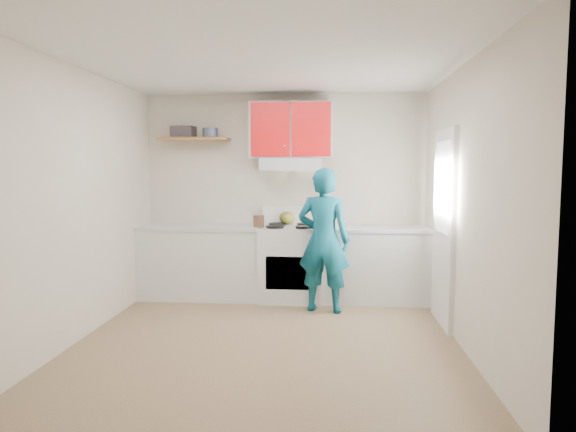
# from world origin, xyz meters

# --- Properties ---
(floor) EXTENTS (3.80, 3.80, 0.00)m
(floor) POSITION_xyz_m (0.00, 0.00, 0.00)
(floor) COLOR brown
(floor) RESTS_ON ground
(ceiling) EXTENTS (3.60, 3.80, 0.04)m
(ceiling) POSITION_xyz_m (0.00, 0.00, 2.60)
(ceiling) COLOR white
(ceiling) RESTS_ON floor
(back_wall) EXTENTS (3.60, 0.04, 2.60)m
(back_wall) POSITION_xyz_m (0.00, 1.90, 1.30)
(back_wall) COLOR beige
(back_wall) RESTS_ON floor
(front_wall) EXTENTS (3.60, 0.04, 2.60)m
(front_wall) POSITION_xyz_m (0.00, -1.90, 1.30)
(front_wall) COLOR beige
(front_wall) RESTS_ON floor
(left_wall) EXTENTS (0.04, 3.80, 2.60)m
(left_wall) POSITION_xyz_m (-1.80, 0.00, 1.30)
(left_wall) COLOR beige
(left_wall) RESTS_ON floor
(right_wall) EXTENTS (0.04, 3.80, 2.60)m
(right_wall) POSITION_xyz_m (1.80, 0.00, 1.30)
(right_wall) COLOR beige
(right_wall) RESTS_ON floor
(door) EXTENTS (0.05, 0.85, 2.05)m
(door) POSITION_xyz_m (1.78, 0.70, 1.02)
(door) COLOR white
(door) RESTS_ON floor
(door_glass) EXTENTS (0.01, 0.55, 0.95)m
(door_glass) POSITION_xyz_m (1.75, 0.70, 1.45)
(door_glass) COLOR white
(door_glass) RESTS_ON door
(counter_left) EXTENTS (1.52, 0.60, 0.90)m
(counter_left) POSITION_xyz_m (-1.04, 1.60, 0.45)
(counter_left) COLOR silver
(counter_left) RESTS_ON floor
(counter_right) EXTENTS (1.32, 0.60, 0.90)m
(counter_right) POSITION_xyz_m (1.14, 1.60, 0.45)
(counter_right) COLOR silver
(counter_right) RESTS_ON floor
(stove) EXTENTS (0.76, 0.65, 0.92)m
(stove) POSITION_xyz_m (0.10, 1.57, 0.46)
(stove) COLOR white
(stove) RESTS_ON floor
(range_hood) EXTENTS (0.76, 0.44, 0.15)m
(range_hood) POSITION_xyz_m (0.10, 1.68, 1.70)
(range_hood) COLOR silver
(range_hood) RESTS_ON back_wall
(upper_cabinets) EXTENTS (1.02, 0.33, 0.70)m
(upper_cabinets) POSITION_xyz_m (0.10, 1.73, 2.12)
(upper_cabinets) COLOR red
(upper_cabinets) RESTS_ON back_wall
(shelf) EXTENTS (0.90, 0.30, 0.04)m
(shelf) POSITION_xyz_m (-1.15, 1.75, 2.02)
(shelf) COLOR brown
(shelf) RESTS_ON back_wall
(books) EXTENTS (0.31, 0.23, 0.15)m
(books) POSITION_xyz_m (-1.30, 1.78, 2.11)
(books) COLOR #393234
(books) RESTS_ON shelf
(tin) EXTENTS (0.23, 0.23, 0.12)m
(tin) POSITION_xyz_m (-0.94, 1.72, 2.10)
(tin) COLOR #333D4C
(tin) RESTS_ON shelf
(kettle) EXTENTS (0.23, 0.23, 0.18)m
(kettle) POSITION_xyz_m (0.04, 1.83, 1.01)
(kettle) COLOR olive
(kettle) RESTS_ON stove
(crock) EXTENTS (0.15, 0.15, 0.17)m
(crock) POSITION_xyz_m (-0.29, 1.50, 0.98)
(crock) COLOR #4C2F21
(crock) RESTS_ON counter_left
(cutting_board) EXTENTS (0.35, 0.30, 0.02)m
(cutting_board) POSITION_xyz_m (0.78, 1.59, 0.91)
(cutting_board) COLOR olive
(cutting_board) RESTS_ON counter_right
(silicone_mat) EXTENTS (0.32, 0.28, 0.01)m
(silicone_mat) POSITION_xyz_m (1.37, 1.64, 0.90)
(silicone_mat) COLOR red
(silicone_mat) RESTS_ON counter_right
(person) EXTENTS (0.67, 0.51, 1.66)m
(person) POSITION_xyz_m (0.52, 1.08, 0.83)
(person) COLOR #0A4F61
(person) RESTS_ON floor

